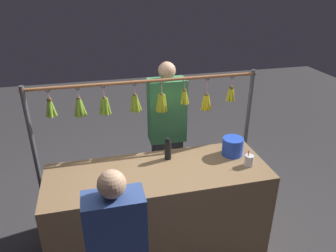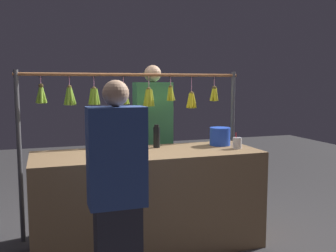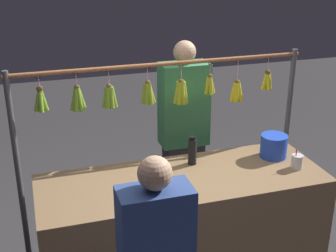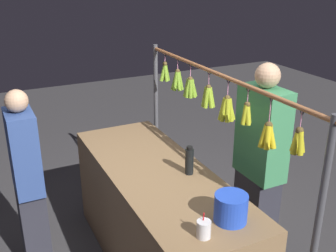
# 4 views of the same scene
# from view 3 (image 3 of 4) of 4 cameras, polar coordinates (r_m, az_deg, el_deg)

# --- Properties ---
(market_counter) EXTENTS (2.07, 0.74, 0.91)m
(market_counter) POSITION_cam_3_polar(r_m,az_deg,el_deg) (3.62, 1.76, -12.64)
(market_counter) COLOR olive
(market_counter) RESTS_ON ground
(display_rack) EXTENTS (2.32, 0.13, 1.66)m
(display_rack) POSITION_cam_3_polar(r_m,az_deg,el_deg) (3.69, -0.78, 1.61)
(display_rack) COLOR #4C4C51
(display_rack) RESTS_ON ground
(water_bottle) EXTENTS (0.07, 0.07, 0.23)m
(water_bottle) POSITION_cam_3_polar(r_m,az_deg,el_deg) (3.54, 2.97, -3.04)
(water_bottle) COLOR black
(water_bottle) RESTS_ON market_counter
(blue_bucket) EXTENTS (0.21, 0.21, 0.18)m
(blue_bucket) POSITION_cam_3_polar(r_m,az_deg,el_deg) (3.75, 12.69, -2.38)
(blue_bucket) COLOR blue
(blue_bucket) RESTS_ON market_counter
(drink_cup) EXTENTS (0.08, 0.08, 0.16)m
(drink_cup) POSITION_cam_3_polar(r_m,az_deg,el_deg) (3.62, 15.37, -4.19)
(drink_cup) COLOR silver
(drink_cup) RESTS_ON market_counter
(vendor_person) EXTENTS (0.41, 0.22, 1.73)m
(vendor_person) POSITION_cam_3_polar(r_m,az_deg,el_deg) (4.13, 1.89, -1.65)
(vendor_person) COLOR #2D2D38
(vendor_person) RESTS_ON ground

